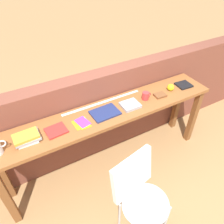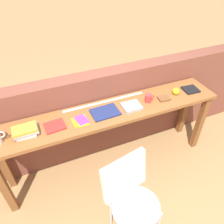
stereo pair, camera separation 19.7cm
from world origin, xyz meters
name	(u,v)px [view 1 (the left image)]	position (x,y,z in m)	size (l,w,h in m)	color
ground_plane	(122,180)	(0.00, 0.00, 0.00)	(40.00, 40.00, 0.00)	#9E7547
brick_wall_back	(97,115)	(0.00, 0.64, 0.58)	(6.00, 0.20, 1.15)	brown
sideboard	(110,121)	(0.00, 0.30, 0.74)	(2.50, 0.44, 0.88)	brown
chair_white_moulded	(141,194)	(-0.12, -0.49, 0.53)	(0.52, 0.53, 0.89)	white
book_stack_leftmost	(27,138)	(-0.85, 0.29, 0.92)	(0.23, 0.17, 0.07)	white
magazine_cycling	(56,130)	(-0.59, 0.28, 0.89)	(0.19, 0.17, 0.02)	red
pamphlet_pile_colourful	(82,123)	(-0.33, 0.26, 0.88)	(0.16, 0.18, 0.01)	orange
book_open_centre	(105,113)	(-0.06, 0.29, 0.89)	(0.29, 0.21, 0.02)	navy
book_grey_hardcover	(130,105)	(0.23, 0.26, 0.90)	(0.19, 0.17, 0.03)	#9E9EA3
mug	(146,96)	(0.45, 0.29, 0.92)	(0.11, 0.08, 0.09)	red
leather_journal_brown	(160,95)	(0.64, 0.26, 0.89)	(0.13, 0.10, 0.02)	brown
sports_ball_small	(171,87)	(0.82, 0.29, 0.92)	(0.08, 0.08, 0.08)	yellow
book_repair_rightmost	(184,85)	(1.03, 0.29, 0.89)	(0.17, 0.16, 0.02)	black
ruler_metal_back_edge	(102,102)	(0.00, 0.47, 0.88)	(0.94, 0.03, 0.00)	silver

